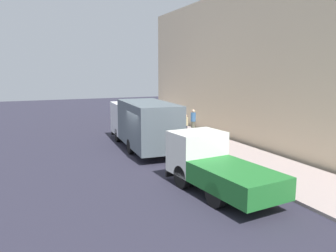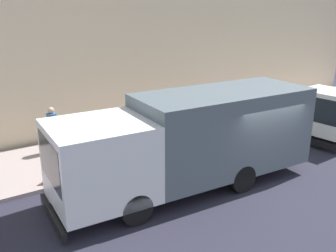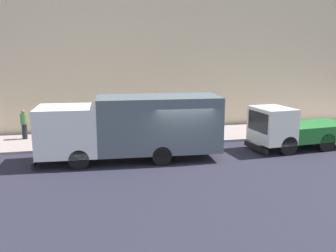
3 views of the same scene
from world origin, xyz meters
name	(u,v)px [view 1 (image 1 of 3)]	position (x,y,z in m)	size (l,w,h in m)	color
ground	(141,157)	(0.00, 0.00, 0.00)	(80.00, 80.00, 0.00)	#282634
sidewalk	(218,148)	(4.95, 0.00, 0.06)	(3.89, 30.00, 0.12)	#A1908C
building_facade	(254,66)	(7.39, 0.00, 5.00)	(0.50, 30.00, 10.00)	beige
large_utility_truck	(142,122)	(0.85, 2.12, 1.60)	(2.89, 8.40, 2.93)	white
small_flatbed_truck	(214,165)	(0.94, -6.08, 1.05)	(2.58, 5.39, 2.20)	white
pedestrian_walking	(186,125)	(4.55, 3.60, 0.95)	(0.39, 0.39, 1.58)	#3F404C
pedestrian_standing	(193,120)	(5.80, 4.81, 1.05)	(0.49, 0.49, 1.75)	#555544
pedestrian_third	(177,117)	(5.75, 7.52, 0.98)	(0.52, 0.52, 1.64)	black
traffic_cone_orange	(158,128)	(3.32, 5.76, 0.46)	(0.47, 0.47, 0.67)	orange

